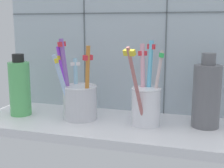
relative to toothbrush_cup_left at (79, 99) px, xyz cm
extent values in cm
cube|color=silver|center=(8.26, -0.72, -5.89)|extent=(64.00, 22.00, 2.00)
cube|color=#B2C1CC|center=(8.26, 11.28, 15.61)|extent=(64.00, 2.00, 45.00)
cube|color=slate|center=(-2.41, 10.18, 15.61)|extent=(0.30, 0.20, 45.00)
cube|color=slate|center=(18.92, 10.18, 15.61)|extent=(0.30, 0.20, 45.00)
cube|color=slate|center=(8.26, 10.18, 20.22)|extent=(64.00, 0.20, 0.30)
cylinder|color=silver|center=(0.28, 0.09, -0.97)|extent=(8.11, 8.11, 7.84)
torus|color=silver|center=(0.28, 0.09, 2.95)|extent=(8.20, 8.20, 0.50)
cylinder|color=#905FC1|center=(-3.24, 0.15, 4.83)|extent=(3.49, 1.52, 18.76)
cube|color=#E5333F|center=(-4.18, 0.27, 12.85)|extent=(1.24, 2.42, 1.24)
cylinder|color=#983AF6|center=(-3.57, -0.10, 3.90)|extent=(4.40, 1.77, 16.95)
cube|color=yellow|center=(-4.68, 0.15, 9.68)|extent=(1.30, 2.55, 1.06)
cylinder|color=#9CD4ED|center=(-1.89, 2.77, 2.30)|extent=(3.08, 5.01, 13.88)
cube|color=white|center=(-2.56, 4.18, 7.70)|extent=(2.58, 1.93, 1.03)
cylinder|color=orange|center=(3.04, -2.18, 4.17)|extent=(2.44, 2.13, 17.39)
cube|color=#E5333F|center=(3.40, -2.44, 10.19)|extent=(2.07, 2.35, 1.19)
cylinder|color=#AECAF4|center=(-2.38, -2.92, 3.13)|extent=(4.84, 3.65, 15.51)
cube|color=yellow|center=(-3.74, -3.81, 9.46)|extent=(2.11, 2.41, 1.18)
cylinder|color=white|center=(16.23, 0.09, -0.76)|extent=(6.52, 6.52, 8.27)
torus|color=silver|center=(16.23, 0.09, 3.38)|extent=(6.70, 6.70, 0.50)
cylinder|color=silver|center=(18.23, 1.38, 3.69)|extent=(3.12, 1.67, 16.47)
cube|color=green|center=(19.13, 1.67, 10.81)|extent=(1.43, 2.00, 1.07)
cylinder|color=#B46A6A|center=(15.11, -4.85, 4.31)|extent=(3.44, 6.89, 17.86)
cube|color=yellow|center=(14.07, -7.34, 12.02)|extent=(2.81, 2.08, 1.36)
cylinder|color=#EDA9BE|center=(15.02, 2.22, 4.30)|extent=(2.45, 3.98, 17.75)
cube|color=#E5333F|center=(14.62, 3.17, 10.94)|extent=(2.19, 1.63, 1.15)
cylinder|color=#67CAF5|center=(16.37, 2.46, 4.70)|extent=(1.81, 2.68, 18.47)
cube|color=#E5333F|center=(16.59, 3.03, 12.51)|extent=(1.96, 1.31, 1.17)
cylinder|color=slate|center=(29.10, 2.58, 2.00)|extent=(6.01, 6.01, 13.77)
cylinder|color=slate|center=(29.10, 2.58, 10.18)|extent=(3.02, 3.02, 2.60)
cylinder|color=#5CC069|center=(-15.27, -1.23, 1.75)|extent=(5.20, 5.20, 13.28)
cylinder|color=black|center=(-15.27, -1.23, 9.39)|extent=(2.86, 2.86, 2.00)
camera|label=1|loc=(28.56, -66.59, 17.57)|focal=49.79mm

